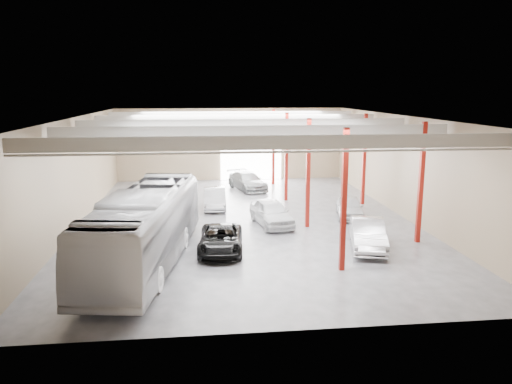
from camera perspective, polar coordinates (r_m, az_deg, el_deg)
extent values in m
cube|color=#434347|center=(34.02, -1.15, -3.27)|extent=(22.00, 32.00, 0.01)
cube|color=beige|center=(32.93, -1.20, 8.59)|extent=(22.00, 32.00, 0.12)
cube|color=brown|center=(49.12, -2.94, 5.46)|extent=(22.00, 0.12, 7.00)
cube|color=brown|center=(17.81, 3.69, -5.48)|extent=(22.00, 0.12, 7.00)
cube|color=brown|center=(34.09, -19.93, 2.08)|extent=(0.12, 32.00, 7.00)
cube|color=brown|center=(36.02, 16.55, 2.77)|extent=(0.12, 32.00, 7.00)
cube|color=white|center=(49.25, -0.59, 4.32)|extent=(6.00, 0.20, 5.00)
cube|color=maroon|center=(24.33, 10.02, -0.99)|extent=(0.25, 0.25, 7.00)
cube|color=maroon|center=(31.93, 5.97, 2.11)|extent=(0.25, 0.25, 7.00)
cube|color=maroon|center=(39.69, 3.49, 4.00)|extent=(0.25, 0.25, 7.00)
cube|color=maroon|center=(46.55, 1.99, 5.13)|extent=(0.25, 0.25, 7.00)
cube|color=maroon|center=(30.01, 18.34, 0.97)|extent=(0.25, 0.25, 7.00)
cube|color=maroon|center=(39.18, 12.25, 3.66)|extent=(0.25, 0.25, 7.00)
cube|color=#BCBBB6|center=(21.08, 1.87, 5.67)|extent=(21.60, 0.15, 0.60)
cube|color=#BCBBB6|center=(21.13, 1.86, 4.59)|extent=(21.60, 0.10, 0.10)
cube|color=#BCBBB6|center=(27.01, 0.00, 6.98)|extent=(21.60, 0.15, 0.60)
cube|color=#BCBBB6|center=(27.04, 0.00, 6.13)|extent=(21.60, 0.10, 0.10)
cube|color=#BCBBB6|center=(32.96, -1.20, 7.80)|extent=(21.60, 0.15, 0.60)
cube|color=#BCBBB6|center=(32.99, -1.20, 7.11)|extent=(21.60, 0.10, 0.10)
cube|color=#BCBBB6|center=(38.93, -2.03, 8.38)|extent=(21.60, 0.15, 0.60)
cube|color=#BCBBB6|center=(38.95, -2.03, 7.79)|extent=(21.60, 0.10, 0.10)
cube|color=#BCBBB6|center=(44.90, -2.65, 8.80)|extent=(21.60, 0.15, 0.60)
cube|color=#BCBBB6|center=(44.92, -2.64, 8.29)|extent=(21.60, 0.10, 0.10)
imported|color=silver|center=(25.81, -12.54, -3.97)|extent=(5.31, 14.14, 3.85)
imported|color=black|center=(27.44, -4.05, -5.43)|extent=(2.74, 5.24, 1.41)
imported|color=silver|center=(32.73, 1.78, -2.36)|extent=(2.80, 5.18, 1.67)
imported|color=silver|center=(37.49, -4.76, -0.72)|extent=(1.67, 4.63, 1.52)
imported|color=gray|center=(44.36, -0.99, 1.26)|extent=(3.67, 5.73, 1.54)
imported|color=#BBBABF|center=(28.57, 12.65, -4.73)|extent=(2.92, 5.34, 1.67)
imported|color=silver|center=(35.34, 10.64, -1.68)|extent=(2.58, 4.57, 1.47)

